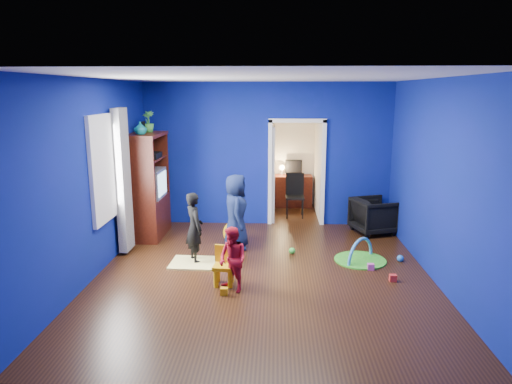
{
  "coord_description": "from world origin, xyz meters",
  "views": [
    {
      "loc": [
        0.18,
        -6.46,
        2.7
      ],
      "look_at": [
        -0.12,
        0.4,
        1.19
      ],
      "focal_mm": 32.0,
      "sensor_mm": 36.0,
      "label": 1
    }
  ],
  "objects_px": {
    "armchair": "(374,216)",
    "folding_chair": "(295,196)",
    "child_black": "(194,228)",
    "study_desk": "(293,191)",
    "vase": "(140,128)",
    "hopper_ball": "(235,232)",
    "toddler_red": "(233,260)",
    "child_navy": "(236,212)",
    "play_mat": "(360,260)",
    "crt_tv": "(150,183)",
    "tv_armoire": "(148,185)",
    "kid_chair": "(224,268)"
  },
  "relations": [
    {
      "from": "hopper_ball",
      "to": "folding_chair",
      "type": "xyz_separation_m",
      "value": [
        1.16,
        1.88,
        0.25
      ]
    },
    {
      "from": "child_navy",
      "to": "study_desk",
      "type": "relative_size",
      "value": 1.51
    },
    {
      "from": "hopper_ball",
      "to": "study_desk",
      "type": "distance_m",
      "value": 3.07
    },
    {
      "from": "armchair",
      "to": "hopper_ball",
      "type": "height_order",
      "value": "armchair"
    },
    {
      "from": "play_mat",
      "to": "study_desk",
      "type": "bearing_deg",
      "value": 105.07
    },
    {
      "from": "hopper_ball",
      "to": "play_mat",
      "type": "distance_m",
      "value": 2.27
    },
    {
      "from": "armchair",
      "to": "folding_chair",
      "type": "xyz_separation_m",
      "value": [
        -1.5,
        1.1,
        0.11
      ]
    },
    {
      "from": "child_black",
      "to": "toddler_red",
      "type": "relative_size",
      "value": 1.27
    },
    {
      "from": "armchair",
      "to": "study_desk",
      "type": "relative_size",
      "value": 0.87
    },
    {
      "from": "armchair",
      "to": "crt_tv",
      "type": "distance_m",
      "value": 4.35
    },
    {
      "from": "armchair",
      "to": "vase",
      "type": "height_order",
      "value": "vase"
    },
    {
      "from": "crt_tv",
      "to": "vase",
      "type": "bearing_deg",
      "value": -97.59
    },
    {
      "from": "child_navy",
      "to": "armchair",
      "type": "bearing_deg",
      "value": -76.38
    },
    {
      "from": "vase",
      "to": "tv_armoire",
      "type": "distance_m",
      "value": 1.14
    },
    {
      "from": "tv_armoire",
      "to": "kid_chair",
      "type": "distance_m",
      "value": 2.87
    },
    {
      "from": "tv_armoire",
      "to": "play_mat",
      "type": "bearing_deg",
      "value": -17.29
    },
    {
      "from": "crt_tv",
      "to": "kid_chair",
      "type": "bearing_deg",
      "value": -53.61
    },
    {
      "from": "child_black",
      "to": "toddler_red",
      "type": "xyz_separation_m",
      "value": [
        0.72,
        -1.07,
        -0.12
      ]
    },
    {
      "from": "tv_armoire",
      "to": "hopper_ball",
      "type": "height_order",
      "value": "tv_armoire"
    },
    {
      "from": "toddler_red",
      "to": "play_mat",
      "type": "distance_m",
      "value": 2.37
    },
    {
      "from": "vase",
      "to": "hopper_ball",
      "type": "relative_size",
      "value": 0.55
    },
    {
      "from": "play_mat",
      "to": "armchair",
      "type": "bearing_deg",
      "value": 71.17
    },
    {
      "from": "crt_tv",
      "to": "folding_chair",
      "type": "distance_m",
      "value": 3.19
    },
    {
      "from": "tv_armoire",
      "to": "kid_chair",
      "type": "height_order",
      "value": "tv_armoire"
    },
    {
      "from": "vase",
      "to": "study_desk",
      "type": "xyz_separation_m",
      "value": [
        2.82,
        2.73,
        -1.7
      ]
    },
    {
      "from": "crt_tv",
      "to": "hopper_ball",
      "type": "relative_size",
      "value": 1.66
    },
    {
      "from": "crt_tv",
      "to": "hopper_ball",
      "type": "distance_m",
      "value": 1.86
    },
    {
      "from": "study_desk",
      "to": "folding_chair",
      "type": "bearing_deg",
      "value": -90.0
    },
    {
      "from": "child_black",
      "to": "child_navy",
      "type": "height_order",
      "value": "child_navy"
    },
    {
      "from": "vase",
      "to": "hopper_ball",
      "type": "xyz_separation_m",
      "value": [
        1.66,
        -0.12,
        -1.86
      ]
    },
    {
      "from": "armchair",
      "to": "folding_chair",
      "type": "bearing_deg",
      "value": 34.66
    },
    {
      "from": "play_mat",
      "to": "folding_chair",
      "type": "relative_size",
      "value": 0.91
    },
    {
      "from": "armchair",
      "to": "child_navy",
      "type": "xyz_separation_m",
      "value": [
        -2.61,
        -1.03,
        0.32
      ]
    },
    {
      "from": "armchair",
      "to": "toddler_red",
      "type": "height_order",
      "value": "toddler_red"
    },
    {
      "from": "child_navy",
      "to": "study_desk",
      "type": "height_order",
      "value": "child_navy"
    },
    {
      "from": "crt_tv",
      "to": "play_mat",
      "type": "xyz_separation_m",
      "value": [
        3.75,
        -1.18,
        -1.01
      ]
    },
    {
      "from": "play_mat",
      "to": "toddler_red",
      "type": "bearing_deg",
      "value": -148.03
    },
    {
      "from": "vase",
      "to": "folding_chair",
      "type": "bearing_deg",
      "value": 32.09
    },
    {
      "from": "tv_armoire",
      "to": "armchair",
      "type": "bearing_deg",
      "value": 4.88
    },
    {
      "from": "child_navy",
      "to": "hopper_ball",
      "type": "relative_size",
      "value": 3.14
    },
    {
      "from": "hopper_ball",
      "to": "study_desk",
      "type": "xyz_separation_m",
      "value": [
        1.16,
        2.84,
        0.16
      ]
    },
    {
      "from": "kid_chair",
      "to": "toddler_red",
      "type": "bearing_deg",
      "value": -46.24
    },
    {
      "from": "child_black",
      "to": "kid_chair",
      "type": "relative_size",
      "value": 2.3
    },
    {
      "from": "child_black",
      "to": "play_mat",
      "type": "relative_size",
      "value": 1.38
    },
    {
      "from": "child_navy",
      "to": "play_mat",
      "type": "bearing_deg",
      "value": -111.93
    },
    {
      "from": "child_black",
      "to": "hopper_ball",
      "type": "height_order",
      "value": "child_black"
    },
    {
      "from": "crt_tv",
      "to": "kid_chair",
      "type": "distance_m",
      "value": 2.85
    },
    {
      "from": "armchair",
      "to": "tv_armoire",
      "type": "bearing_deg",
      "value": 75.79
    },
    {
      "from": "child_black",
      "to": "study_desk",
      "type": "bearing_deg",
      "value": -53.84
    },
    {
      "from": "child_navy",
      "to": "hopper_ball",
      "type": "distance_m",
      "value": 0.52
    }
  ]
}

